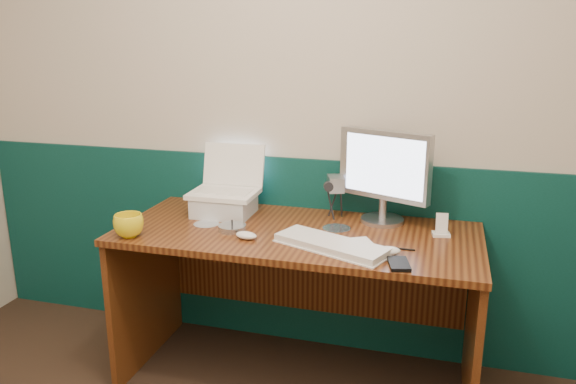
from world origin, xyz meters
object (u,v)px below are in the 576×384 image
(mug, at_px, (129,225))
(camcorder, at_px, (335,197))
(keyboard, at_px, (331,245))
(laptop, at_px, (223,169))
(monitor, at_px, (384,176))
(desk, at_px, (297,307))

(mug, relative_size, camcorder, 0.63)
(keyboard, distance_m, mug, 0.88)
(laptop, distance_m, camcorder, 0.55)
(monitor, bearing_deg, desk, -124.56)
(monitor, distance_m, mug, 1.16)
(laptop, distance_m, mug, 0.52)
(mug, xyz_separation_m, camcorder, (0.80, 0.50, 0.05))
(monitor, xyz_separation_m, camcorder, (-0.23, 0.01, -0.12))
(desk, height_order, mug, mug)
(monitor, bearing_deg, camcorder, -159.31)
(laptop, relative_size, monitor, 0.71)
(desk, xyz_separation_m, mug, (-0.68, -0.27, 0.43))
(keyboard, height_order, mug, mug)
(laptop, bearing_deg, keyboard, -28.18)
(laptop, height_order, monitor, monitor)
(laptop, xyz_separation_m, camcorder, (0.53, 0.10, -0.12))
(monitor, bearing_deg, keyboard, -89.78)
(monitor, height_order, mug, monitor)
(desk, distance_m, monitor, 0.73)
(desk, height_order, laptop, laptop)
(desk, height_order, monitor, monitor)
(desk, relative_size, keyboard, 3.38)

